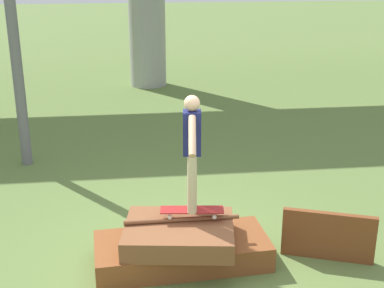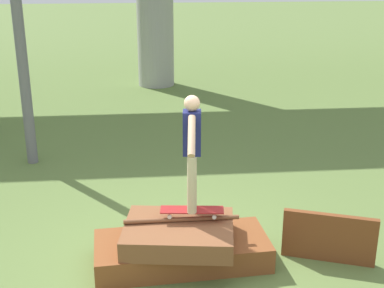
% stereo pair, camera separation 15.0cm
% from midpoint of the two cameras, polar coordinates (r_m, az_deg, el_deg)
% --- Properties ---
extents(ground_plane, '(80.00, 80.00, 0.00)m').
position_cam_midpoint_polar(ground_plane, '(7.23, -1.67, -12.50)').
color(ground_plane, olive).
extents(scrap_pile, '(2.31, 1.25, 0.66)m').
position_cam_midpoint_polar(scrap_pile, '(7.06, -1.80, -10.73)').
color(scrap_pile, brown).
rests_on(scrap_pile, ground_plane).
extents(scrap_plank_loose, '(1.16, 0.51, 0.67)m').
position_cam_midpoint_polar(scrap_plank_loose, '(7.35, 13.74, -9.51)').
color(scrap_plank_loose, brown).
rests_on(scrap_plank_loose, ground_plane).
extents(skateboard, '(0.83, 0.31, 0.09)m').
position_cam_midpoint_polar(skateboard, '(6.92, -0.62, -7.08)').
color(skateboard, maroon).
rests_on(skateboard, scrap_pile).
extents(skater, '(0.24, 1.09, 1.51)m').
position_cam_midpoint_polar(skater, '(6.57, -0.65, -0.25)').
color(skater, '#C6B78E').
rests_on(skater, skateboard).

